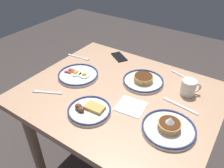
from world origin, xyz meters
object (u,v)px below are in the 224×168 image
object	(u,v)px
fork_far	(47,92)
plate_center_pancakes	(78,75)
plate_far_companion	(169,128)
paper_napkin	(131,106)
butter_knife	(180,106)
coffee_mug	(189,87)
fork_near	(79,57)
cell_phone	(119,57)
plate_near_main	(143,80)
tea_spoon	(188,79)
plate_far_side	(89,110)

from	to	relation	value
fork_far	plate_center_pancakes	bearing A→B (deg)	-98.74
plate_far_companion	plate_center_pancakes	bearing A→B (deg)	-9.88
plate_center_pancakes	paper_napkin	bearing A→B (deg)	171.12
butter_knife	paper_napkin	bearing A→B (deg)	34.88
coffee_mug	fork_near	xyz separation A→B (m)	(0.82, 0.02, -0.04)
coffee_mug	cell_phone	world-z (taller)	coffee_mug
plate_far_companion	coffee_mug	distance (m)	0.33
plate_far_companion	fork_near	distance (m)	0.89
coffee_mug	plate_near_main	bearing A→B (deg)	9.49
coffee_mug	cell_phone	size ratio (longest dim) A/B	0.75
fork_near	fork_far	size ratio (longest dim) A/B	1.12
coffee_mug	fork_near	size ratio (longest dim) A/B	0.58
coffee_mug	tea_spoon	size ratio (longest dim) A/B	0.57
plate_near_main	butter_knife	size ratio (longest dim) A/B	1.22
plate_near_main	fork_far	xyz separation A→B (m)	(0.42, 0.41, -0.01)
plate_far_companion	paper_napkin	distance (m)	0.24
paper_napkin	tea_spoon	bearing A→B (deg)	-111.18
plate_center_pancakes	cell_phone	size ratio (longest dim) A/B	1.82
plate_center_pancakes	fork_near	distance (m)	0.26
fork_far	butter_knife	xyz separation A→B (m)	(-0.69, -0.32, -0.00)
plate_far_side	fork_far	size ratio (longest dim) A/B	1.38
coffee_mug	butter_knife	xyz separation A→B (m)	(-0.00, 0.13, -0.04)
paper_napkin	tea_spoon	xyz separation A→B (m)	(-0.17, -0.43, 0.00)
plate_far_companion	tea_spoon	distance (m)	0.49
paper_napkin	fork_far	world-z (taller)	fork_far
plate_near_main	paper_napkin	distance (m)	0.24
cell_phone	paper_napkin	size ratio (longest dim) A/B	0.96
plate_far_companion	butter_knife	world-z (taller)	plate_far_companion
plate_center_pancakes	butter_knife	distance (m)	0.66
fork_near	fork_far	world-z (taller)	same
plate_far_companion	fork_near	world-z (taller)	plate_far_companion
plate_center_pancakes	tea_spoon	size ratio (longest dim) A/B	1.38
plate_far_side	cell_phone	xyz separation A→B (m)	(0.19, -0.59, -0.01)
plate_far_side	paper_napkin	world-z (taller)	plate_far_side
paper_napkin	coffee_mug	bearing A→B (deg)	-127.19
plate_far_side	butter_knife	bearing A→B (deg)	-140.54
butter_knife	tea_spoon	size ratio (longest dim) A/B	1.10
tea_spoon	plate_far_companion	bearing A→B (deg)	97.85
fork_near	tea_spoon	bearing A→B (deg)	-167.42
paper_napkin	fork_far	distance (m)	0.50
cell_phone	paper_napkin	world-z (taller)	cell_phone
paper_napkin	fork_near	distance (m)	0.65
plate_near_main	plate_far_companion	world-z (taller)	plate_far_companion
plate_center_pancakes	fork_near	world-z (taller)	plate_center_pancakes
plate_far_side	paper_napkin	xyz separation A→B (m)	(-0.16, -0.16, -0.01)
plate_far_side	tea_spoon	distance (m)	0.68
paper_napkin	fork_near	bearing A→B (deg)	-23.55
cell_phone	butter_knife	bearing A→B (deg)	-173.30
plate_near_main	coffee_mug	xyz separation A→B (m)	(-0.27, -0.04, 0.03)
plate_far_companion	cell_phone	bearing A→B (deg)	-39.37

